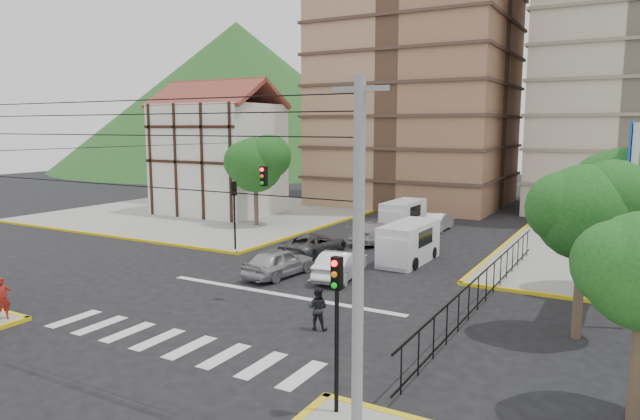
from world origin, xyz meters
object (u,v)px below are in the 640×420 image
Objects in this scene: car_silver_front_left at (279,262)px; traffic_light_se at (337,309)px; van_right_lane at (407,244)px; pedestrian_sw_corner at (2,298)px; car_white_front_right at (340,265)px; van_left_lane at (402,216)px; pedestrian_crosswalk at (318,308)px; traffic_light_nw at (234,204)px.

traffic_light_se is at bearing 135.80° from car_silver_front_left.
van_right_lane reaches higher than pedestrian_sw_corner.
van_right_lane reaches higher than car_white_front_right.
traffic_light_se is at bearing -71.04° from van_left_lane.
van_left_lane is 28.62m from pedestrian_sw_corner.
van_right_lane is 3.01× the size of pedestrian_sw_corner.
car_silver_front_left is 2.62× the size of pedestrian_crosswalk.
van_left_lane is at bearing 12.64° from pedestrian_sw_corner.
car_silver_front_left is (-9.71, 11.81, -2.34)m from traffic_light_se.
pedestrian_sw_corner is at bearing -102.11° from van_left_lane.
car_white_front_right is at bearing 116.93° from traffic_light_se.
car_silver_front_left is 0.98× the size of car_white_front_right.
pedestrian_sw_corner is (-5.83, -11.72, 0.25)m from car_silver_front_left.
traffic_light_se reaches higher than pedestrian_crosswalk.
van_left_lane is at bearing -88.10° from pedestrian_crosswalk.
traffic_light_se is 22.06m from traffic_light_nw.
traffic_light_nw is at bearing -165.63° from van_right_lane.
traffic_light_se is 7.29m from pedestrian_crosswalk.
pedestrian_crosswalk is (2.74, -7.24, 0.10)m from car_white_front_right.
car_silver_front_left is (-0.75, -16.14, -0.34)m from van_left_lane.
van_right_lane is 12.36m from pedestrian_crosswalk.
traffic_light_se reaches higher than car_silver_front_left.
traffic_light_se reaches higher than van_right_lane.
van_right_lane is (-4.79, 18.08, -1.97)m from traffic_light_se.
pedestrian_sw_corner is at bearing 69.90° from car_silver_front_left.
car_white_front_right is at bearing -152.62° from car_silver_front_left.
traffic_light_se is at bearing 112.86° from pedestrian_crosswalk.
van_right_lane is 10.71m from van_left_lane.
traffic_light_se is 1.00× the size of traffic_light_nw.
traffic_light_nw is (-15.60, 15.60, 0.00)m from traffic_light_se.
pedestrian_crosswalk is (0.92, -12.32, -0.28)m from van_right_lane.
van_left_lane is 2.91× the size of pedestrian_sw_corner.
traffic_light_nw is 11.27m from van_right_lane.
car_white_front_right is (2.36, -14.94, -0.35)m from van_left_lane.
traffic_light_se is 2.51× the size of pedestrian_sw_corner.
van_right_lane is at bearing -121.78° from car_silver_front_left.
traffic_light_se is at bearing 108.06° from car_white_front_right.
traffic_light_se is at bearing -64.40° from pedestrian_sw_corner.
van_left_lane is 22.77m from pedestrian_crosswalk.
pedestrian_crosswalk is at bearing -84.26° from van_right_lane.
car_white_front_right is (3.10, 1.19, -0.01)m from car_silver_front_left.
car_silver_front_left is 8.41m from pedestrian_crosswalk.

